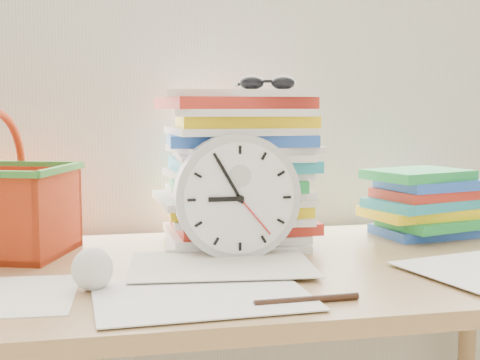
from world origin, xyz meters
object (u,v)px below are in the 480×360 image
object	(u,v)px
paper_stack	(237,168)
clock	(237,197)
book_stack	(424,203)
desk	(247,303)

from	to	relation	value
paper_stack	clock	bearing A→B (deg)	-101.61
clock	book_stack	bearing A→B (deg)	16.08
paper_stack	book_stack	bearing A→B (deg)	-0.84
desk	clock	distance (m)	0.20
clock	book_stack	distance (m)	0.49
paper_stack	clock	distance (m)	0.15
desk	paper_stack	size ratio (longest dim) A/B	4.23
clock	paper_stack	bearing A→B (deg)	78.39
paper_stack	desk	bearing A→B (deg)	-96.23
desk	book_stack	bearing A→B (deg)	22.02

